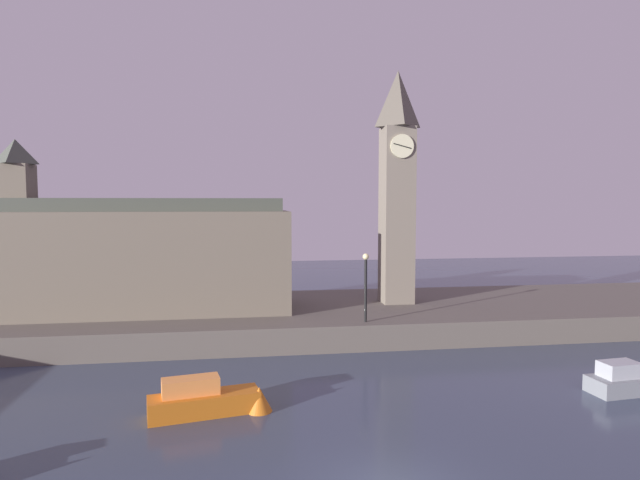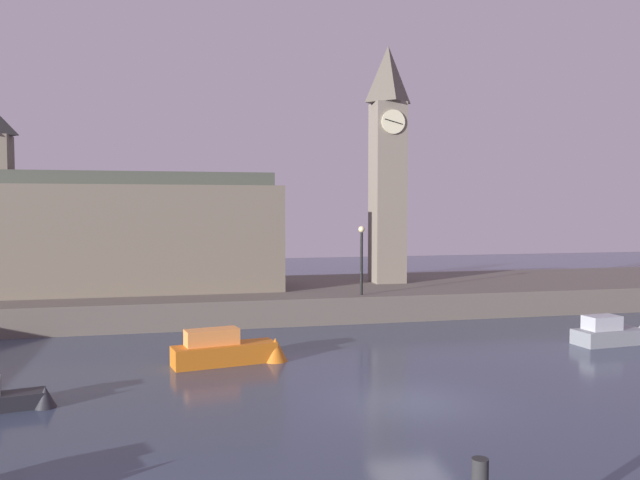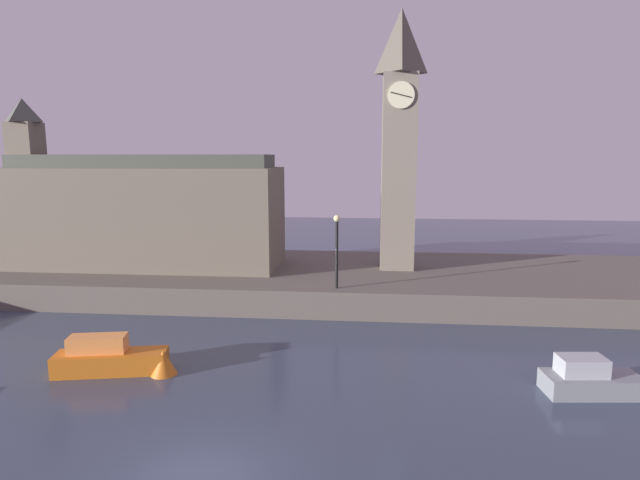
{
  "view_description": "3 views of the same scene",
  "coord_description": "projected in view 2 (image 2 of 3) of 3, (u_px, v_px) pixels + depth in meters",
  "views": [
    {
      "loc": [
        -3.97,
        -13.61,
        8.25
      ],
      "look_at": [
        -0.01,
        14.1,
        6.25
      ],
      "focal_mm": 29.25,
      "sensor_mm": 36.0,
      "label": 1
    },
    {
      "loc": [
        -7.61,
        -19.76,
        6.5
      ],
      "look_at": [
        0.17,
        14.3,
        4.68
      ],
      "focal_mm": 35.96,
      "sensor_mm": 36.0,
      "label": 2
    },
    {
      "loc": [
        4.39,
        -12.01,
        8.42
      ],
      "look_at": [
        1.76,
        15.77,
        3.95
      ],
      "focal_mm": 29.31,
      "sensor_mm": 36.0,
      "label": 3
    }
  ],
  "objects": [
    {
      "name": "boat_cruiser_grey",
      "position": [
        615.0,
        333.0,
        30.37
      ],
      "size": [
        4.11,
        1.72,
        1.4
      ],
      "color": "gray",
      "rests_on": "ground"
    },
    {
      "name": "parliament_hall",
      "position": [
        130.0,
        233.0,
        38.08
      ],
      "size": [
        17.15,
        5.7,
        10.54
      ],
      "color": "#6B6051",
      "rests_on": "far_embankment"
    },
    {
      "name": "boat_patrol_orange",
      "position": [
        232.0,
        350.0,
        26.53
      ],
      "size": [
        4.99,
        2.03,
        1.56
      ],
      "color": "orange",
      "rests_on": "ground"
    },
    {
      "name": "clock_tower",
      "position": [
        388.0,
        160.0,
        42.04
      ],
      "size": [
        2.23,
        2.28,
        15.51
      ],
      "color": "slate",
      "rests_on": "far_embankment"
    },
    {
      "name": "streetlamp",
      "position": [
        362.0,
        252.0,
        36.22
      ],
      "size": [
        0.36,
        0.36,
        3.91
      ],
      "color": "black",
      "rests_on": "far_embankment"
    },
    {
      "name": "ground_plane",
      "position": [
        411.0,
        402.0,
        21.27
      ],
      "size": [
        120.0,
        120.0,
        0.0
      ],
      "primitive_type": "plane",
      "color": "#384256"
    },
    {
      "name": "far_embankment",
      "position": [
        298.0,
        297.0,
        40.7
      ],
      "size": [
        70.0,
        12.0,
        1.5
      ],
      "primitive_type": "cube",
      "color": "#5B544C",
      "rests_on": "ground"
    }
  ]
}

